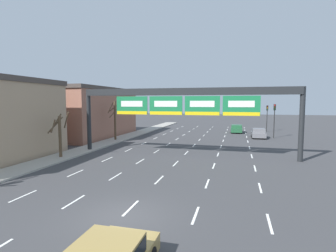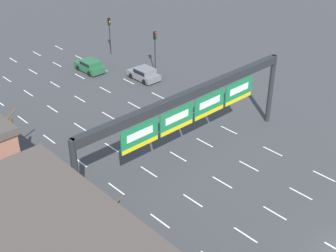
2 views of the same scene
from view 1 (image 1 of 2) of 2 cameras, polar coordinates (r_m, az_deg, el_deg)
The scene contains 10 objects.
ground_plane at distance 13.18m, azimuth -9.86°, elevation -18.80°, with size 220.00×220.00×0.00m, color #3D3D3F.
lane_dashes at distance 25.51m, azimuth 2.98°, elevation -6.89°, with size 13.32×67.00×0.01m.
sign_gantry at distance 26.05m, azimuth 3.55°, elevation 5.69°, with size 21.85×0.70×6.74m.
building_far at distance 43.30m, azimuth -17.27°, elevation 2.92°, with size 9.76×17.72×7.58m.
car_grey at distance 41.47m, azimuth 19.08°, elevation -1.43°, with size 1.97×3.92×1.44m.
car_green at distance 47.49m, azimuth 14.70°, elevation -0.52°, with size 1.93×3.96×1.42m.
traffic_light_near_gantry at distance 42.04m, azimuth 22.17°, elevation 2.42°, with size 0.30×0.35×5.05m.
traffic_light_mid_block at distance 50.52m, azimuth 20.78°, elevation 2.65°, with size 0.30×0.35×4.77m.
tree_bare_second at distance 26.95m, azimuth -22.56°, elevation -1.37°, with size 2.06×1.90×4.32m.
tree_bare_third at distance 37.15m, azimuth -11.50°, elevation 1.76°, with size 1.85×1.60×5.58m.
Camera 1 is at (5.10, -10.92, 5.34)m, focal length 28.00 mm.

